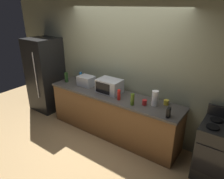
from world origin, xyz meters
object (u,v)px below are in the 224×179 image
(refrigerator, at_px, (45,75))
(bottle_olive_oil, at_px, (132,99))
(stove_range, at_px, (218,152))
(bottle_wine, at_px, (66,77))
(paper_towel_roll, at_px, (155,98))
(mug_red, at_px, (144,102))
(bottle_hot_sauce, at_px, (119,95))
(mug_yellow, at_px, (166,102))
(toaster_oven, at_px, (86,81))
(bottle_spray_cleaner, at_px, (81,76))
(microwave, at_px, (109,86))
(cordless_phone, at_px, (168,112))

(refrigerator, distance_m, bottle_olive_oil, 2.61)
(stove_range, bearing_deg, bottle_olive_oil, -173.42)
(bottle_wine, bearing_deg, paper_towel_roll, 2.42)
(paper_towel_roll, relative_size, mug_red, 2.87)
(bottle_hot_sauce, relative_size, mug_yellow, 2.24)
(stove_range, relative_size, bottle_olive_oil, 5.15)
(toaster_oven, bearing_deg, bottle_hot_sauce, -11.11)
(toaster_oven, distance_m, mug_yellow, 1.77)
(bottle_olive_oil, xyz_separation_m, bottle_spray_cleaner, (-1.61, 0.40, -0.01))
(refrigerator, xyz_separation_m, microwave, (1.95, 0.05, 0.13))
(mug_yellow, bearing_deg, bottle_spray_cleaner, 178.88)
(microwave, height_order, bottle_hot_sauce, microwave)
(mug_yellow, bearing_deg, cordless_phone, -63.45)
(bottle_olive_oil, bearing_deg, mug_yellow, 36.61)
(cordless_phone, relative_size, bottle_wine, 0.69)
(cordless_phone, relative_size, bottle_hot_sauce, 0.75)
(refrigerator, xyz_separation_m, bottle_wine, (0.81, -0.04, 0.11))
(stove_range, bearing_deg, toaster_oven, 178.73)
(bottle_spray_cleaner, bearing_deg, mug_red, -8.57)
(microwave, bearing_deg, stove_range, -1.31)
(bottle_spray_cleaner, bearing_deg, microwave, -10.82)
(stove_range, bearing_deg, refrigerator, -180.00)
(toaster_oven, distance_m, bottle_wine, 0.52)
(stove_range, xyz_separation_m, mug_yellow, (-0.96, 0.19, 0.48))
(mug_red, bearing_deg, bottle_wine, -179.97)
(stove_range, distance_m, mug_red, 1.36)
(bottle_hot_sauce, height_order, mug_red, bottle_hot_sauce)
(bottle_spray_cleaner, relative_size, mug_yellow, 2.16)
(paper_towel_roll, relative_size, cordless_phone, 1.80)
(refrigerator, xyz_separation_m, cordless_phone, (3.28, -0.19, 0.07))
(bottle_spray_cleaner, xyz_separation_m, mug_yellow, (2.09, -0.04, -0.05))
(bottle_olive_oil, bearing_deg, bottle_wine, 175.96)
(stove_range, bearing_deg, mug_yellow, 168.87)
(bottle_spray_cleaner, distance_m, mug_red, 1.80)
(refrigerator, xyz_separation_m, bottle_spray_cleaner, (1.00, 0.23, 0.10))
(paper_towel_roll, bearing_deg, microwave, -179.87)
(stove_range, distance_m, mug_yellow, 1.09)
(bottle_olive_oil, height_order, mug_red, bottle_olive_oil)
(refrigerator, distance_m, paper_towel_roll, 2.94)
(stove_range, xyz_separation_m, bottle_spray_cleaner, (-3.05, 0.23, 0.53))
(cordless_phone, distance_m, mug_red, 0.52)
(cordless_phone, bearing_deg, bottle_spray_cleaner, 162.54)
(bottle_wine, bearing_deg, toaster_oven, 10.98)
(refrigerator, distance_m, bottle_spray_cleaner, 1.03)
(toaster_oven, height_order, bottle_wine, bottle_wine)
(paper_towel_roll, bearing_deg, stove_range, -2.58)
(refrigerator, relative_size, mug_red, 19.12)
(bottle_hot_sauce, xyz_separation_m, bottle_spray_cleaner, (-1.30, 0.36, -0.00))
(microwave, xyz_separation_m, bottle_spray_cleaner, (-0.95, 0.18, -0.04))
(paper_towel_roll, relative_size, bottle_olive_oil, 1.29)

